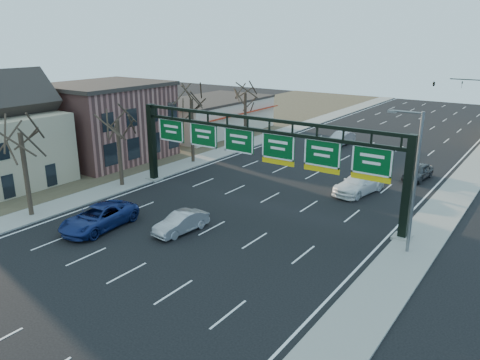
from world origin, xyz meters
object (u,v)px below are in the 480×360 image
Objects in this scene: sign_gantry at (260,149)px; car_silver_sedan at (181,223)px; car_white_wagon at (359,184)px; car_blue_suv at (99,217)px.

sign_gantry reaches higher than car_silver_sedan.
car_white_wagon reaches higher than car_silver_sedan.
car_blue_suv is 5.96m from car_silver_sedan.
car_blue_suv is (-6.77, -10.57, -3.80)m from sign_gantry.
car_white_wagon is (12.30, 18.07, 0.01)m from car_blue_suv.
car_silver_sedan is at bearing 23.64° from car_blue_suv.
car_blue_suv is at bearing -122.64° from sign_gantry.
sign_gantry is at bearing 84.48° from car_silver_sedan.
sign_gantry reaches higher than car_blue_suv.
car_blue_suv is 1.40× the size of car_silver_sedan.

